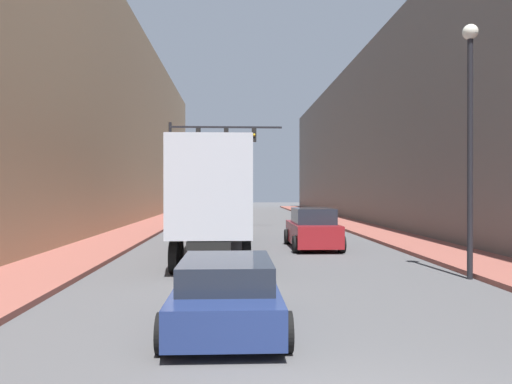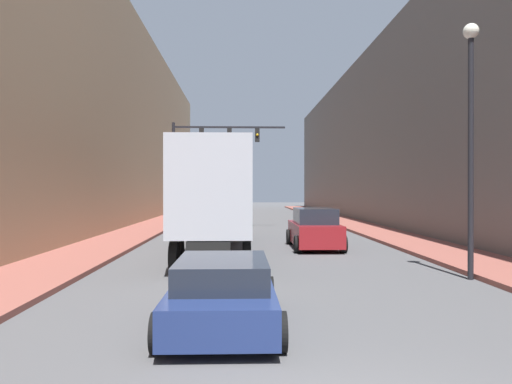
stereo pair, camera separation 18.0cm
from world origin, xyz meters
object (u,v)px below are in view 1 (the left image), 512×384
at_px(suv_car, 312,229).
at_px(traffic_signal_gantry, 200,153).
at_px(sedan_car, 226,293).
at_px(semi_truck, 217,195).
at_px(street_lamp, 470,117).

relative_size(suv_car, traffic_signal_gantry, 0.62).
bearing_deg(sedan_car, suv_car, 73.87).
bearing_deg(semi_truck, sedan_car, -87.16).
height_order(suv_car, street_lamp, street_lamp).
xyz_separation_m(sedan_car, traffic_signal_gantry, (-2.10, 23.52, 4.40)).
xyz_separation_m(semi_truck, sedan_car, (0.58, -11.76, -1.73)).
bearing_deg(suv_car, street_lamp, -66.99).
bearing_deg(suv_car, semi_truck, -172.09).
distance_m(semi_truck, traffic_signal_gantry, 12.15).
bearing_deg(sedan_car, traffic_signal_gantry, 95.11).
relative_size(suv_car, street_lamp, 0.63).
height_order(traffic_signal_gantry, street_lamp, street_lamp).
relative_size(semi_truck, street_lamp, 1.94).
height_order(semi_truck, sedan_car, semi_truck).
relative_size(sedan_car, street_lamp, 0.61).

